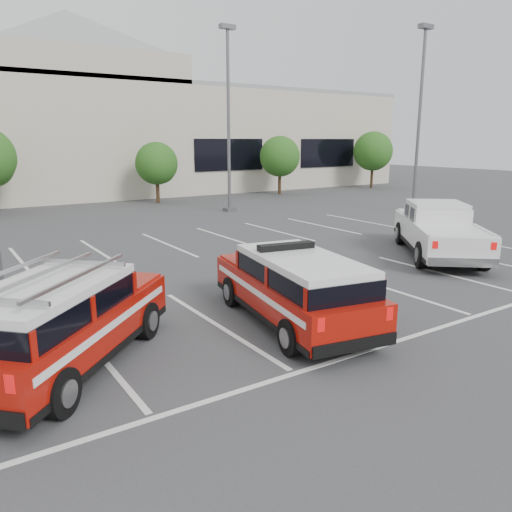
% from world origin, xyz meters
% --- Properties ---
extents(ground, '(120.00, 120.00, 0.00)m').
position_xyz_m(ground, '(0.00, 0.00, 0.00)').
color(ground, '#3A3A3D').
rests_on(ground, ground).
extents(stall_markings, '(23.00, 15.00, 0.01)m').
position_xyz_m(stall_markings, '(0.00, 4.50, 0.01)').
color(stall_markings, silver).
rests_on(stall_markings, ground).
extents(convention_building, '(60.00, 16.99, 13.20)m').
position_xyz_m(convention_building, '(0.18, 31.86, 4.72)').
color(convention_building, '#B9AD9D').
rests_on(convention_building, ground).
extents(tree_mid_right, '(2.77, 2.77, 3.99)m').
position_xyz_m(tree_mid_right, '(5.09, 22.05, 2.50)').
color(tree_mid_right, '#3F2B19').
rests_on(tree_mid_right, ground).
extents(tree_right, '(3.07, 3.07, 4.42)m').
position_xyz_m(tree_right, '(15.09, 22.05, 2.77)').
color(tree_right, '#3F2B19').
rests_on(tree_right, ground).
extents(tree_far_right, '(3.37, 3.37, 4.85)m').
position_xyz_m(tree_far_right, '(25.09, 22.05, 3.04)').
color(tree_far_right, '#3F2B19').
rests_on(tree_far_right, ground).
extents(light_pole_mid, '(0.90, 0.60, 10.24)m').
position_xyz_m(light_pole_mid, '(7.00, 16.00, 5.19)').
color(light_pole_mid, '#59595E').
rests_on(light_pole_mid, ground).
extents(light_pole_right, '(0.90, 0.60, 10.24)m').
position_xyz_m(light_pole_right, '(16.00, 10.00, 5.19)').
color(light_pole_right, '#59595E').
rests_on(light_pole_right, ground).
extents(fire_chief_suv, '(2.71, 5.32, 1.78)m').
position_xyz_m(fire_chief_suv, '(-1.17, -0.81, 0.73)').
color(fire_chief_suv, '#930F07').
rests_on(fire_chief_suv, ground).
extents(white_pickup, '(5.53, 6.06, 1.88)m').
position_xyz_m(white_pickup, '(7.41, 1.82, 0.75)').
color(white_pickup, silver).
rests_on(white_pickup, ground).
extents(ladder_suv, '(4.84, 4.84, 1.94)m').
position_xyz_m(ladder_suv, '(-6.10, -0.36, 0.77)').
color(ladder_suv, '#930F07').
rests_on(ladder_suv, ground).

